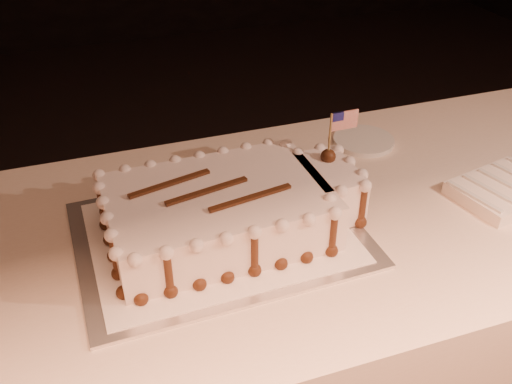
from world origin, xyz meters
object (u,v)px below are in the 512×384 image
object	(u,v)px
banquet_table	(332,323)
side_plate	(364,141)
cake_board	(219,234)
napkin_stack	(503,190)
sheet_cake	(233,208)

from	to	relation	value
banquet_table	side_plate	world-z (taller)	side_plate
banquet_table	cake_board	xyz separation A→B (m)	(-0.29, -0.01, 0.38)
napkin_stack	side_plate	xyz separation A→B (m)	(-0.18, 0.32, -0.01)
cake_board	napkin_stack	xyz separation A→B (m)	(0.65, -0.07, 0.01)
cake_board	side_plate	bearing A→B (deg)	26.89
banquet_table	napkin_stack	bearing A→B (deg)	-12.76
sheet_cake	napkin_stack	distance (m)	0.62
side_plate	cake_board	bearing A→B (deg)	-151.47
cake_board	side_plate	world-z (taller)	side_plate
banquet_table	side_plate	distance (m)	0.48
banquet_table	cake_board	bearing A→B (deg)	-177.57
cake_board	sheet_cake	size ratio (longest dim) A/B	1.05
banquet_table	sheet_cake	world-z (taller)	sheet_cake
banquet_table	side_plate	xyz separation A→B (m)	(0.17, 0.24, 0.38)
banquet_table	sheet_cake	bearing A→B (deg)	-177.50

